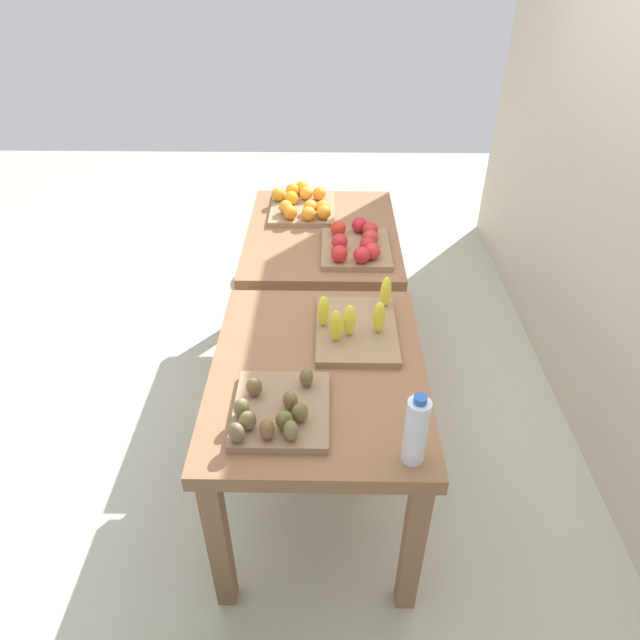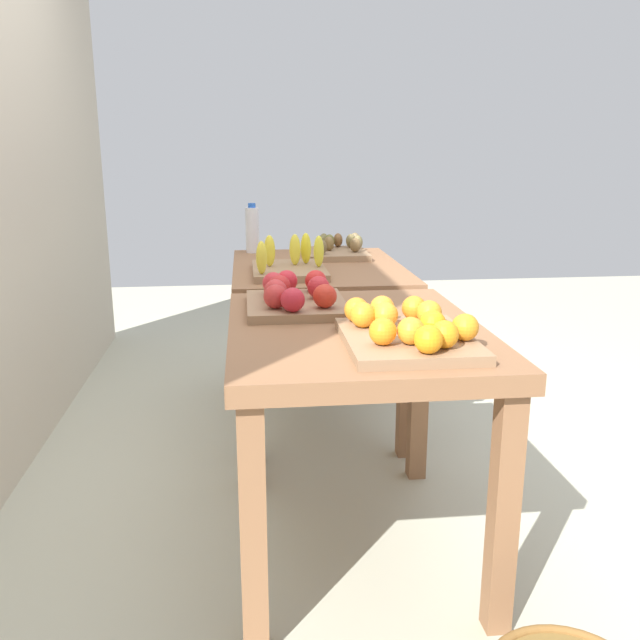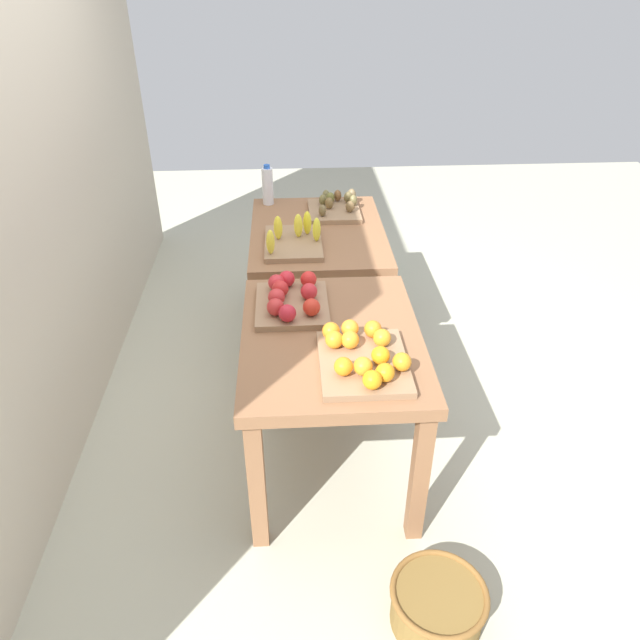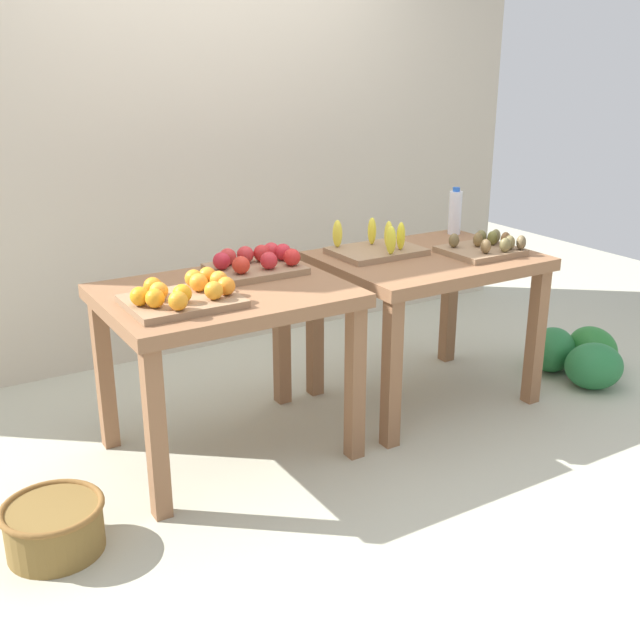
{
  "view_description": "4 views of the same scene",
  "coord_description": "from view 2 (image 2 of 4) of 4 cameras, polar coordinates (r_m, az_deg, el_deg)",
  "views": [
    {
      "loc": [
        2.15,
        0.03,
        2.15
      ],
      "look_at": [
        -0.04,
        -0.0,
        0.57
      ],
      "focal_mm": 31.6,
      "sensor_mm": 36.0,
      "label": 1
    },
    {
      "loc": [
        -2.6,
        0.34,
        1.34
      ],
      "look_at": [
        0.09,
        0.04,
        0.63
      ],
      "focal_mm": 37.78,
      "sensor_mm": 36.0,
      "label": 2
    },
    {
      "loc": [
        -2.73,
        0.18,
        2.27
      ],
      "look_at": [
        -0.08,
        0.02,
        0.55
      ],
      "focal_mm": 33.45,
      "sensor_mm": 36.0,
      "label": 3
    },
    {
      "loc": [
        -1.84,
        -2.9,
        1.74
      ],
      "look_at": [
        -0.09,
        -0.03,
        0.56
      ],
      "focal_mm": 42.78,
      "sensor_mm": 36.0,
      "label": 4
    }
  ],
  "objects": [
    {
      "name": "orange_bin",
      "position": [
        1.94,
        7.4,
        -0.84
      ],
      "size": [
        0.45,
        0.37,
        0.11
      ],
      "color": "#937151",
      "rests_on": "display_table_left"
    },
    {
      "name": "watermelon_pile",
      "position": [
        4.32,
        1.57,
        -1.72
      ],
      "size": [
        0.59,
        0.68,
        0.26
      ],
      "color": "#25712D",
      "rests_on": "ground_plane"
    },
    {
      "name": "apple_bin",
      "position": [
        2.34,
        -2.15,
        2.01
      ],
      "size": [
        0.42,
        0.34,
        0.11
      ],
      "color": "#937151",
      "rests_on": "display_table_left"
    },
    {
      "name": "banana_crate",
      "position": [
        3.0,
        -2.61,
        4.63
      ],
      "size": [
        0.44,
        0.33,
        0.17
      ],
      "color": "#937151",
      "rests_on": "display_table_right"
    },
    {
      "name": "kiwi_bin",
      "position": [
        3.49,
        1.38,
        5.99
      ],
      "size": [
        0.37,
        0.32,
        0.1
      ],
      "color": "#937151",
      "rests_on": "display_table_right"
    },
    {
      "name": "ground_plane",
      "position": [
        2.94,
        0.99,
        -12.47
      ],
      "size": [
        8.0,
        8.0,
        0.0
      ],
      "primitive_type": "plane",
      "color": "#B5B49D"
    },
    {
      "name": "water_bottle",
      "position": [
        3.61,
        -5.75,
        7.64
      ],
      "size": [
        0.07,
        0.07,
        0.26
      ],
      "color": "silver",
      "rests_on": "display_table_right"
    },
    {
      "name": "display_table_left",
      "position": [
        2.17,
        2.96,
        -3.42
      ],
      "size": [
        1.04,
        0.8,
        0.78
      ],
      "color": "#8A5E3E",
      "rests_on": "ground_plane"
    },
    {
      "name": "display_table_right",
      "position": [
        3.25,
        -0.22,
        2.65
      ],
      "size": [
        1.04,
        0.8,
        0.78
      ],
      "color": "#8A5E3E",
      "rests_on": "ground_plane"
    }
  ]
}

